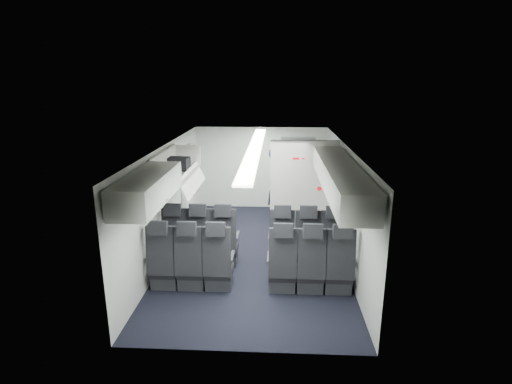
# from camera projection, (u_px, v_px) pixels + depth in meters

# --- Properties ---
(cabin_shell) EXTENTS (3.41, 6.01, 2.16)m
(cabin_shell) POSITION_uv_depth(u_px,v_px,m) (255.00, 199.00, 7.64)
(cabin_shell) COLOR black
(cabin_shell) RESTS_ON ground
(seat_row_front) EXTENTS (3.33, 0.56, 1.24)m
(seat_row_front) POSITION_uv_depth(u_px,v_px,m) (253.00, 245.00, 7.33)
(seat_row_front) COLOR black
(seat_row_front) RESTS_ON cabin_shell
(seat_row_mid) EXTENTS (3.33, 0.56, 1.24)m
(seat_row_mid) POSITION_uv_depth(u_px,v_px,m) (250.00, 267.00, 6.46)
(seat_row_mid) COLOR black
(seat_row_mid) RESTS_ON cabin_shell
(overhead_bin_left_rear) EXTENTS (0.53, 1.80, 0.40)m
(overhead_bin_left_rear) POSITION_uv_depth(u_px,v_px,m) (148.00, 188.00, 5.59)
(overhead_bin_left_rear) COLOR silver
(overhead_bin_left_rear) RESTS_ON cabin_shell
(overhead_bin_left_front_open) EXTENTS (0.64, 1.70, 0.72)m
(overhead_bin_left_front_open) POSITION_uv_depth(u_px,v_px,m) (176.00, 170.00, 7.31)
(overhead_bin_left_front_open) COLOR #9E9E93
(overhead_bin_left_front_open) RESTS_ON cabin_shell
(overhead_bin_right_rear) EXTENTS (0.53, 1.80, 0.40)m
(overhead_bin_right_rear) POSITION_uv_depth(u_px,v_px,m) (349.00, 191.00, 5.45)
(overhead_bin_right_rear) COLOR silver
(overhead_bin_right_rear) RESTS_ON cabin_shell
(overhead_bin_right_front) EXTENTS (0.53, 1.70, 0.40)m
(overhead_bin_right_front) POSITION_uv_depth(u_px,v_px,m) (332.00, 165.00, 7.14)
(overhead_bin_right_front) COLOR silver
(overhead_bin_right_front) RESTS_ON cabin_shell
(bulkhead_partition) EXTENTS (1.40, 0.15, 2.13)m
(bulkhead_partition) POSITION_uv_depth(u_px,v_px,m) (303.00, 191.00, 8.38)
(bulkhead_partition) COLOR silver
(bulkhead_partition) RESTS_ON cabin_shell
(galley_unit) EXTENTS (0.85, 0.52, 1.90)m
(galley_unit) POSITION_uv_depth(u_px,v_px,m) (297.00, 175.00, 10.26)
(galley_unit) COLOR #939399
(galley_unit) RESTS_ON cabin_shell
(boarding_door) EXTENTS (0.12, 1.27, 1.86)m
(boarding_door) POSITION_uv_depth(u_px,v_px,m) (188.00, 186.00, 9.26)
(boarding_door) COLOR silver
(boarding_door) RESTS_ON cabin_shell
(flight_attendant) EXTENTS (0.44, 0.67, 1.82)m
(flight_attendant) POSITION_uv_depth(u_px,v_px,m) (277.00, 186.00, 9.39)
(flight_attendant) COLOR black
(flight_attendant) RESTS_ON ground
(carry_on_bag) EXTENTS (0.42, 0.32, 0.24)m
(carry_on_bag) POSITION_uv_depth(u_px,v_px,m) (179.00, 164.00, 7.52)
(carry_on_bag) COLOR black
(carry_on_bag) RESTS_ON overhead_bin_left_front_open
(papers) EXTENTS (0.16, 0.11, 0.12)m
(papers) POSITION_uv_depth(u_px,v_px,m) (286.00, 179.00, 9.28)
(papers) COLOR white
(papers) RESTS_ON flight_attendant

